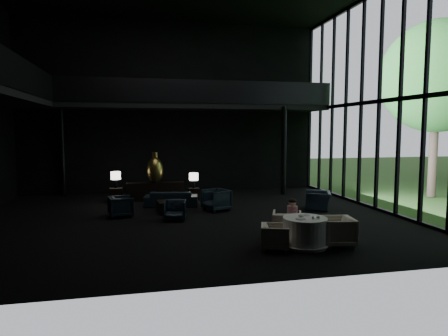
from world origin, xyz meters
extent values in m
cube|color=black|center=(0.00, 0.00, 0.00)|extent=(14.00, 12.00, 0.02)
cube|color=black|center=(0.00, 6.00, 4.00)|extent=(14.00, 0.04, 8.00)
cube|color=black|center=(0.00, -6.00, 4.00)|extent=(14.00, 0.04, 8.00)
cube|color=black|center=(1.00, 5.00, 4.00)|extent=(12.00, 2.00, 0.25)
cube|color=black|center=(-5.00, 0.00, 4.60)|extent=(0.06, 12.00, 1.00)
cube|color=black|center=(1.00, 4.00, 4.60)|extent=(12.00, 0.06, 1.00)
cylinder|color=black|center=(-5.00, 5.70, 2.00)|extent=(0.24, 0.24, 4.00)
cylinder|color=black|center=(4.80, 4.00, 2.00)|extent=(0.24, 0.24, 4.00)
cylinder|color=#382D23|center=(11.00, 2.00, 2.45)|extent=(0.36, 0.36, 4.90)
sphere|color=#2B5E21|center=(11.00, 2.00, 5.25)|extent=(4.80, 4.80, 4.80)
cube|color=black|center=(-1.01, 3.68, 0.38)|extent=(2.39, 0.54, 0.76)
ellipsoid|color=#A37C27|center=(-1.01, 3.58, 1.29)|extent=(0.68, 0.68, 1.05)
cylinder|color=#A37C27|center=(-1.01, 3.58, 1.92)|extent=(0.23, 0.23, 0.21)
cube|color=black|center=(-2.61, 3.63, 0.29)|extent=(0.53, 0.53, 0.58)
cylinder|color=black|center=(-2.61, 3.67, 0.75)|extent=(0.12, 0.12, 0.35)
cylinder|color=white|center=(-2.61, 3.67, 1.09)|extent=(0.40, 0.40, 0.32)
cube|color=black|center=(0.59, 3.46, 0.25)|extent=(0.45, 0.45, 0.50)
cylinder|color=black|center=(0.59, 3.46, 0.66)|extent=(0.12, 0.12, 0.34)
cylinder|color=white|center=(0.59, 3.46, 0.99)|extent=(0.39, 0.39, 0.31)
imported|color=black|center=(-0.46, 2.25, 0.39)|extent=(2.08, 0.89, 0.79)
imported|color=black|center=(-2.30, 0.69, 0.39)|extent=(0.85, 0.89, 0.78)
imported|color=black|center=(1.08, 1.03, 0.49)|extent=(1.19, 1.22, 0.97)
imported|color=black|center=(-0.55, -0.23, 0.34)|extent=(0.77, 0.74, 0.69)
imported|color=black|center=(4.84, 0.43, 0.43)|extent=(0.98, 1.16, 0.86)
cube|color=black|center=(-0.58, 1.08, 0.20)|extent=(0.98, 0.98, 0.40)
cylinder|color=white|center=(2.42, -3.89, 0.38)|extent=(1.12, 1.12, 0.75)
cone|color=white|center=(2.42, -3.89, 0.05)|extent=(1.27, 1.27, 0.10)
imported|color=beige|center=(2.29, -2.98, 0.41)|extent=(1.02, 0.99, 0.82)
imported|color=beige|center=(3.27, -3.99, 0.44)|extent=(0.92, 0.96, 0.87)
imported|color=beige|center=(1.61, -3.95, 0.31)|extent=(0.72, 0.75, 0.62)
cylinder|color=pink|center=(2.47, -2.91, 0.66)|extent=(0.29, 0.29, 0.41)
sphere|color=#D8A884|center=(2.47, -2.91, 0.97)|extent=(0.21, 0.21, 0.21)
ellipsoid|color=black|center=(2.47, -2.91, 1.00)|extent=(0.22, 0.22, 0.14)
cylinder|color=white|center=(2.24, -4.04, 0.76)|extent=(0.31, 0.31, 0.02)
cylinder|color=white|center=(2.54, -3.63, 0.76)|extent=(0.26, 0.26, 0.02)
cylinder|color=white|center=(2.66, -4.07, 0.76)|extent=(0.20, 0.20, 0.01)
cylinder|color=white|center=(2.70, -4.06, 0.79)|extent=(0.11, 0.11, 0.06)
ellipsoid|color=white|center=(2.35, -3.80, 0.79)|extent=(0.14, 0.14, 0.07)
cylinder|color=#99999E|center=(2.55, -4.09, 0.78)|extent=(0.08, 0.08, 0.07)
camera|label=1|loc=(-1.68, -13.18, 2.98)|focal=32.00mm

